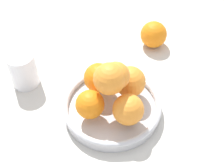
% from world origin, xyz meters
% --- Properties ---
extents(ground_plane, '(4.00, 4.00, 0.00)m').
position_xyz_m(ground_plane, '(0.00, 0.00, 0.00)').
color(ground_plane, beige).
extents(fruit_bowl, '(0.24, 0.24, 0.04)m').
position_xyz_m(fruit_bowl, '(0.00, 0.00, 0.02)').
color(fruit_bowl, silver).
rests_on(fruit_bowl, ground_plane).
extents(orange_pile, '(0.18, 0.17, 0.13)m').
position_xyz_m(orange_pile, '(0.00, -0.00, 0.09)').
color(orange_pile, orange).
rests_on(orange_pile, fruit_bowl).
extents(stray_orange, '(0.08, 0.08, 0.08)m').
position_xyz_m(stray_orange, '(0.25, -0.15, 0.04)').
color(stray_orange, orange).
rests_on(stray_orange, ground_plane).
extents(drinking_glass, '(0.07, 0.07, 0.10)m').
position_xyz_m(drinking_glass, '(0.12, 0.22, 0.05)').
color(drinking_glass, white).
rests_on(drinking_glass, ground_plane).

